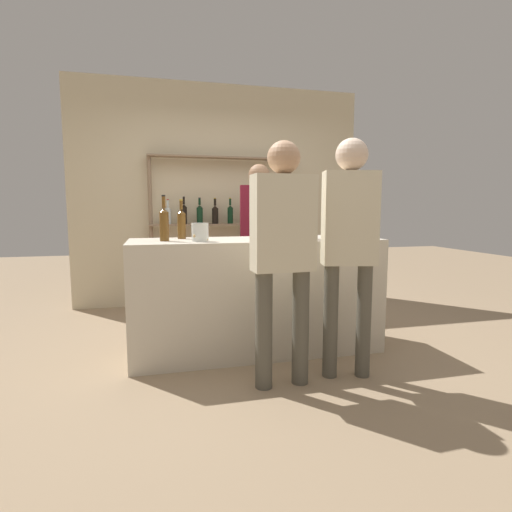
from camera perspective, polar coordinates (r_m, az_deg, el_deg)
ground_plane at (r=3.61m, az=0.00°, el=-13.19°), size 16.00×16.00×0.00m
bar_counter at (r=3.48m, az=0.00°, el=-5.60°), size 2.11×0.69×0.98m
back_wall at (r=5.30m, az=-5.12°, el=8.56°), size 3.71×0.12×2.80m
back_shelf at (r=5.13m, az=-4.60°, el=6.57°), size 1.83×0.18×1.88m
counter_bottle_0 at (r=3.48m, az=-10.60°, el=4.61°), size 0.07×0.07×0.34m
counter_bottle_1 at (r=3.62m, az=2.99°, el=4.74°), size 0.08×0.08×0.34m
counter_bottle_2 at (r=3.26m, az=-12.99°, el=4.56°), size 0.07×0.07×0.36m
ice_bucket at (r=3.43m, az=5.99°, el=4.48°), size 0.21×0.21×0.24m
cork_jar at (r=3.17m, az=-7.99°, el=3.38°), size 0.13×0.13×0.15m
customer_center at (r=2.70m, az=3.90°, el=1.66°), size 0.43×0.22×1.68m
server_behind_counter at (r=4.28m, az=0.43°, el=3.87°), size 0.42×0.24×1.70m
customer_right at (r=2.92m, az=13.21°, el=2.79°), size 0.41×0.25×1.72m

